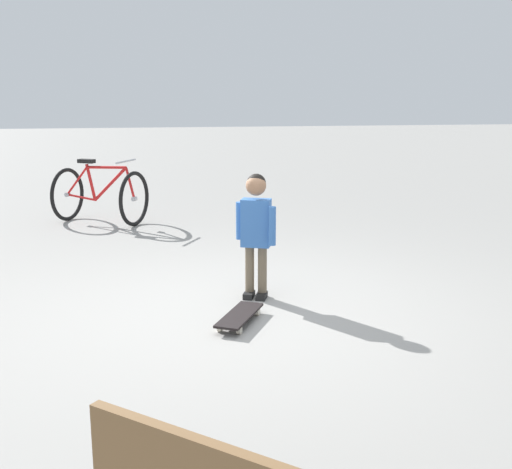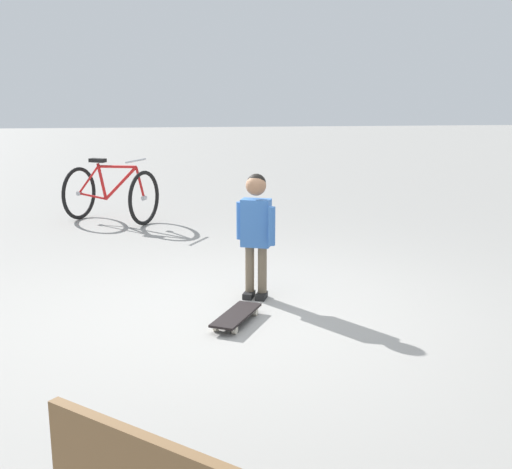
{
  "view_description": "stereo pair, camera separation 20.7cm",
  "coord_description": "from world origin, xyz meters",
  "views": [
    {
      "loc": [
        -0.58,
        -4.79,
        1.75
      ],
      "look_at": [
        0.23,
        0.39,
        0.55
      ],
      "focal_mm": 45.1,
      "sensor_mm": 36.0,
      "label": 1
    },
    {
      "loc": [
        -0.37,
        -4.82,
        1.75
      ],
      "look_at": [
        0.23,
        0.39,
        0.55
      ],
      "focal_mm": 45.1,
      "sensor_mm": 36.0,
      "label": 2
    }
  ],
  "objects": [
    {
      "name": "ground_plane",
      "position": [
        0.0,
        0.0,
        0.0
      ],
      "size": [
        50.0,
        50.0,
        0.0
      ],
      "primitive_type": "plane",
      "color": "gray"
    },
    {
      "name": "child_person",
      "position": [
        0.23,
        0.39,
        0.66
      ],
      "size": [
        0.3,
        0.32,
        1.06
      ],
      "color": "brown",
      "rests_on": "ground"
    },
    {
      "name": "skateboard",
      "position": [
        0.01,
        -0.21,
        0.06
      ],
      "size": [
        0.44,
        0.61,
        0.07
      ],
      "color": "black",
      "rests_on": "ground"
    },
    {
      "name": "bicycle_mid",
      "position": [
        -1.32,
        3.76,
        0.38
      ],
      "size": [
        1.28,
        1.14,
        0.85
      ],
      "color": "black",
      "rests_on": "ground"
    }
  ]
}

